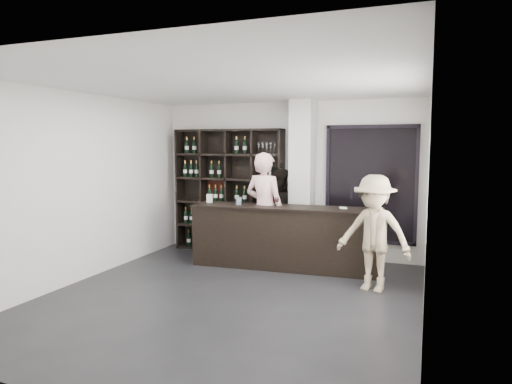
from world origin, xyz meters
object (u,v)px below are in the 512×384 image
at_px(wine_shelf, 229,191).
at_px(tasting_counter, 284,237).
at_px(taster_pink, 264,209).
at_px(taster_black, 277,213).
at_px(customer, 374,233).

height_order(wine_shelf, tasting_counter, wine_shelf).
distance_m(tasting_counter, taster_pink, 0.61).
relative_size(tasting_counter, taster_black, 1.92).
xyz_separation_m(wine_shelf, taster_pink, (1.00, -0.72, -0.22)).
relative_size(wine_shelf, customer, 1.43).
xyz_separation_m(tasting_counter, taster_black, (-0.34, 0.65, 0.31)).
bearing_deg(taster_pink, tasting_counter, 176.94).
relative_size(tasting_counter, taster_pink, 1.64).
bearing_deg(taster_black, tasting_counter, 120.69).
bearing_deg(tasting_counter, customer, -27.82).
height_order(taster_black, customer, taster_black).
bearing_deg(tasting_counter, taster_pink, 162.31).
xyz_separation_m(tasting_counter, taster_pink, (-0.40, 0.10, 0.45)).
distance_m(wine_shelf, taster_pink, 1.25).
bearing_deg(wine_shelf, taster_black, -8.89).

